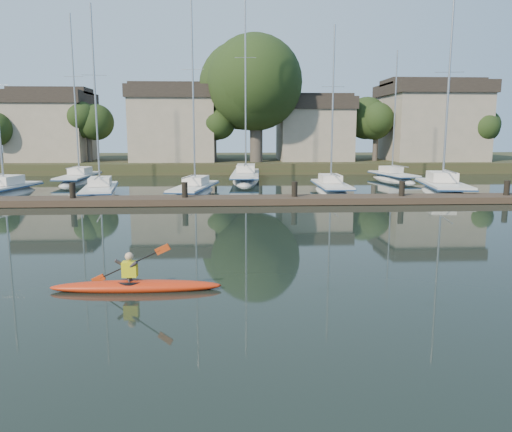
{
  "coord_description": "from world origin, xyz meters",
  "views": [
    {
      "loc": [
        -0.54,
        -13.08,
        3.93
      ],
      "look_at": [
        0.3,
        2.91,
        1.2
      ],
      "focal_mm": 35.0,
      "sensor_mm": 36.0,
      "label": 1
    }
  ],
  "objects_px": {
    "kayak": "(135,284)",
    "sailboat_1": "(100,198)",
    "sailboat_4": "(442,196)",
    "dock": "(240,200)",
    "sailboat_3": "(331,194)",
    "sailboat_6": "(246,183)",
    "sailboat_0": "(3,198)",
    "sailboat_7": "(393,182)",
    "sailboat_2": "(194,196)",
    "sailboat_5": "(79,184)"
  },
  "relations": [
    {
      "from": "kayak",
      "to": "sailboat_3",
      "type": "distance_m",
      "value": 22.12
    },
    {
      "from": "sailboat_2",
      "to": "sailboat_6",
      "type": "bearing_deg",
      "value": 78.33
    },
    {
      "from": "sailboat_3",
      "to": "sailboat_4",
      "type": "relative_size",
      "value": 0.89
    },
    {
      "from": "sailboat_2",
      "to": "sailboat_3",
      "type": "height_order",
      "value": "sailboat_2"
    },
    {
      "from": "sailboat_0",
      "to": "sailboat_7",
      "type": "distance_m",
      "value": 28.77
    },
    {
      "from": "sailboat_0",
      "to": "sailboat_1",
      "type": "distance_m",
      "value": 6.02
    },
    {
      "from": "sailboat_3",
      "to": "sailboat_7",
      "type": "relative_size",
      "value": 1.03
    },
    {
      "from": "sailboat_1",
      "to": "sailboat_7",
      "type": "height_order",
      "value": "sailboat_1"
    },
    {
      "from": "sailboat_1",
      "to": "sailboat_7",
      "type": "xyz_separation_m",
      "value": [
        21.42,
        8.92,
        0.0
      ]
    },
    {
      "from": "dock",
      "to": "sailboat_1",
      "type": "bearing_deg",
      "value": 154.41
    },
    {
      "from": "sailboat_0",
      "to": "sailboat_6",
      "type": "xyz_separation_m",
      "value": [
        15.36,
        8.72,
        -0.0
      ]
    },
    {
      "from": "dock",
      "to": "sailboat_6",
      "type": "height_order",
      "value": "sailboat_6"
    },
    {
      "from": "sailboat_1",
      "to": "sailboat_4",
      "type": "relative_size",
      "value": 0.95
    },
    {
      "from": "kayak",
      "to": "dock",
      "type": "height_order",
      "value": "kayak"
    },
    {
      "from": "dock",
      "to": "sailboat_1",
      "type": "height_order",
      "value": "sailboat_1"
    },
    {
      "from": "sailboat_4",
      "to": "sailboat_7",
      "type": "xyz_separation_m",
      "value": [
        -0.32,
        8.97,
        0.04
      ]
    },
    {
      "from": "sailboat_2",
      "to": "sailboat_3",
      "type": "relative_size",
      "value": 1.13
    },
    {
      "from": "kayak",
      "to": "sailboat_1",
      "type": "bearing_deg",
      "value": 106.93
    },
    {
      "from": "sailboat_1",
      "to": "sailboat_4",
      "type": "distance_m",
      "value": 21.74
    },
    {
      "from": "sailboat_2",
      "to": "kayak",
      "type": "bearing_deg",
      "value": -79.42
    },
    {
      "from": "kayak",
      "to": "sailboat_4",
      "type": "relative_size",
      "value": 0.32
    },
    {
      "from": "sailboat_5",
      "to": "sailboat_7",
      "type": "xyz_separation_m",
      "value": [
        25.18,
        0.5,
        0.0
      ]
    },
    {
      "from": "sailboat_2",
      "to": "sailboat_7",
      "type": "xyz_separation_m",
      "value": [
        15.62,
        8.48,
        -0.0
      ]
    },
    {
      "from": "kayak",
      "to": "sailboat_1",
      "type": "relative_size",
      "value": 0.34
    },
    {
      "from": "sailboat_3",
      "to": "sailboat_6",
      "type": "relative_size",
      "value": 0.71
    },
    {
      "from": "sailboat_0",
      "to": "sailboat_2",
      "type": "xyz_separation_m",
      "value": [
        11.82,
        0.19,
        0.03
      ]
    },
    {
      "from": "kayak",
      "to": "sailboat_6",
      "type": "height_order",
      "value": "sailboat_6"
    },
    {
      "from": "dock",
      "to": "sailboat_6",
      "type": "bearing_deg",
      "value": 86.82
    },
    {
      "from": "dock",
      "to": "sailboat_4",
      "type": "xyz_separation_m",
      "value": [
        13.12,
        4.08,
        -0.42
      ]
    },
    {
      "from": "sailboat_0",
      "to": "sailboat_4",
      "type": "relative_size",
      "value": 0.88
    },
    {
      "from": "sailboat_1",
      "to": "sailboat_3",
      "type": "relative_size",
      "value": 1.07
    },
    {
      "from": "sailboat_3",
      "to": "sailboat_5",
      "type": "distance_m",
      "value": 19.89
    },
    {
      "from": "sailboat_3",
      "to": "sailboat_5",
      "type": "xyz_separation_m",
      "value": [
        -18.49,
        7.32,
        0.0
      ]
    },
    {
      "from": "sailboat_7",
      "to": "sailboat_0",
      "type": "bearing_deg",
      "value": -171.48
    },
    {
      "from": "sailboat_5",
      "to": "sailboat_7",
      "type": "relative_size",
      "value": 1.21
    },
    {
      "from": "kayak",
      "to": "sailboat_1",
      "type": "xyz_separation_m",
      "value": [
        -5.69,
        19.08,
        -0.34
      ]
    },
    {
      "from": "kayak",
      "to": "sailboat_2",
      "type": "xyz_separation_m",
      "value": [
        0.11,
        19.53,
        -0.33
      ]
    },
    {
      "from": "sailboat_0",
      "to": "sailboat_3",
      "type": "relative_size",
      "value": 0.99
    },
    {
      "from": "kayak",
      "to": "sailboat_2",
      "type": "bearing_deg",
      "value": 90.0
    },
    {
      "from": "sailboat_4",
      "to": "sailboat_7",
      "type": "height_order",
      "value": "sailboat_4"
    },
    {
      "from": "sailboat_1",
      "to": "sailboat_7",
      "type": "bearing_deg",
      "value": 13.54
    },
    {
      "from": "sailboat_1",
      "to": "sailboat_3",
      "type": "height_order",
      "value": "sailboat_1"
    },
    {
      "from": "sailboat_1",
      "to": "sailboat_2",
      "type": "relative_size",
      "value": 0.95
    },
    {
      "from": "sailboat_3",
      "to": "sailboat_7",
      "type": "xyz_separation_m",
      "value": [
        6.69,
        7.82,
        0.0
      ]
    },
    {
      "from": "sailboat_3",
      "to": "sailboat_1",
      "type": "bearing_deg",
      "value": -174.93
    },
    {
      "from": "sailboat_2",
      "to": "sailboat_6",
      "type": "relative_size",
      "value": 0.8
    },
    {
      "from": "dock",
      "to": "sailboat_3",
      "type": "relative_size",
      "value": 2.9
    },
    {
      "from": "sailboat_2",
      "to": "sailboat_4",
      "type": "bearing_deg",
      "value": 9.14
    },
    {
      "from": "dock",
      "to": "sailboat_7",
      "type": "xyz_separation_m",
      "value": [
        12.8,
        13.05,
        -0.37
      ]
    },
    {
      "from": "sailboat_0",
      "to": "sailboat_2",
      "type": "bearing_deg",
      "value": 9.89
    }
  ]
}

